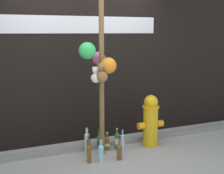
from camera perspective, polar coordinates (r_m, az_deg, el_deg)
ground_plane at (r=4.28m, az=0.48°, el=-15.06°), size 14.00×14.00×0.00m
building_wall at (r=5.13m, az=-5.48°, el=10.48°), size 10.00×0.21×3.71m
curb_strip at (r=4.98m, az=-3.31°, el=-10.86°), size 8.00×0.12×0.08m
memorial_post at (r=4.38m, az=-2.38°, el=7.26°), size 0.55×0.50×2.79m
fire_hydrant at (r=5.00m, az=7.20°, el=-6.18°), size 0.45×0.27×0.84m
bottle_0 at (r=4.87m, az=-0.91°, el=-10.40°), size 0.08×0.08×0.29m
bottle_1 at (r=4.46m, az=-2.07°, el=-12.07°), size 0.08×0.08×0.32m
bottle_2 at (r=4.79m, az=-4.71°, el=-10.20°), size 0.07×0.07×0.39m
bottle_3 at (r=4.93m, az=-4.59°, el=-9.94°), size 0.06×0.06×0.33m
bottle_4 at (r=4.78m, az=1.97°, el=-10.31°), size 0.06×0.06×0.37m
bottle_5 at (r=4.89m, az=0.92°, el=-9.92°), size 0.07×0.07×0.34m
bottle_6 at (r=4.65m, az=-4.38°, el=-11.04°), size 0.06×0.06×0.34m
bottle_7 at (r=4.52m, az=1.39°, el=-11.80°), size 0.08×0.08×0.35m
bottle_8 at (r=4.91m, az=-2.35°, el=-10.11°), size 0.08×0.08×0.33m
bottle_9 at (r=4.43m, az=-4.29°, el=-12.20°), size 0.06×0.06×0.36m
litter_0 at (r=4.89m, az=-6.27°, el=-11.78°), size 0.14×0.13×0.01m
litter_1 at (r=5.03m, az=-1.83°, el=-11.07°), size 0.05×0.15×0.01m
litter_2 at (r=5.21m, az=6.69°, el=-10.38°), size 0.13×0.10×0.01m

